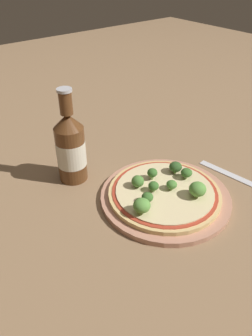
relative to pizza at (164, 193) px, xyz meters
The scene contains 14 objects.
ground_plane 0.02m from the pizza, 26.05° to the right, with size 3.00×3.00×0.00m, color #846647.
plate 0.01m from the pizza, ahead, with size 0.28×0.28×0.01m.
pizza is the anchor object (origin of this frame).
broccoli_floret_0 0.06m from the pizza, 129.64° to the left, with size 0.03×0.03×0.03m.
broccoli_floret_1 0.07m from the pizza, ahead, with size 0.03×0.03×0.02m.
broccoli_floret_2 0.09m from the pizza, 165.19° to the right, with size 0.03×0.03×0.03m.
broccoli_floret_3 0.05m from the pizza, 83.00° to the left, with size 0.02×0.02×0.03m.
broccoli_floret_4 0.03m from the pizza, 148.94° to the left, with size 0.02×0.02×0.02m.
broccoli_floret_5 0.06m from the pizza, behind, with size 0.02×0.02×0.02m.
broccoli_floret_6 0.07m from the pizza, 56.55° to the right, with size 0.04×0.04×0.03m.
broccoli_floret_7 0.03m from the pizza, 17.27° to the right, with size 0.02×0.02×0.02m.
broccoli_floret_8 0.08m from the pizza, 26.87° to the left, with size 0.03×0.03×0.03m.
beer_bottle 0.23m from the pizza, 120.00° to the left, with size 0.07×0.07×0.22m.
fork 0.20m from the pizza, 14.29° to the right, with size 0.04×0.19×0.00m.
Camera 1 is at (-0.42, -0.37, 0.46)m, focal length 35.00 mm.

